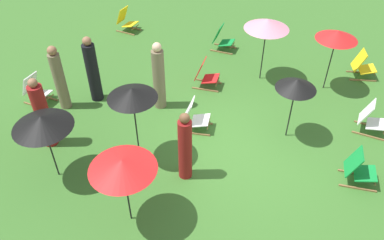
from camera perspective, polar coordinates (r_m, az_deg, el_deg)
The scene contains 20 objects.
ground_plane at distance 9.12m, azimuth 7.06°, elevation -4.17°, with size 40.00×40.00×0.00m, color #386B28.
deckchair_1 at distance 10.23m, azimuth 25.02°, elevation 0.13°, with size 0.53×0.79×0.83m.
deckchair_3 at distance 14.03m, azimuth -9.73°, elevation 14.32°, with size 0.54×0.80×0.83m.
deckchair_4 at distance 8.80m, azimuth 23.49°, elevation -6.67°, with size 0.57×0.82×0.83m.
deckchair_5 at distance 9.34m, azimuth 0.33°, elevation 0.51°, with size 0.61×0.84×0.83m.
deckchair_6 at distance 12.68m, azimuth 4.51°, elevation 11.89°, with size 0.48×0.76×0.83m.
deckchair_7 at distance 11.03m, azimuth -22.17°, elevation 4.10°, with size 0.52×0.78×0.83m.
deckchair_9 at distance 12.28m, azimuth 23.98°, elevation 7.36°, with size 0.66×0.86×0.83m.
deckchair_11 at distance 10.84m, azimuth 1.99°, elevation 6.72°, with size 0.55×0.81×0.83m.
umbrella_0 at distance 10.70m, azimuth 11.08°, elevation 13.83°, with size 1.22×1.22×1.86m.
umbrella_1 at distance 7.80m, azimuth -8.89°, elevation 3.91°, with size 1.04×1.04×1.89m.
umbrella_2 at distance 6.70m, azimuth -10.29°, elevation -6.54°, with size 1.21×1.21×1.62m.
umbrella_3 at distance 7.98m, azimuth -21.39°, elevation -0.26°, with size 1.19×1.19×1.63m.
umbrella_4 at distance 8.75m, azimuth 15.25°, elevation 5.16°, with size 0.91×0.91×1.64m.
umbrella_5 at distance 10.77m, azimuth 20.76°, elevation 11.72°, with size 1.09×1.09×1.78m.
person_0 at distance 9.26m, azimuth -21.27°, elevation 0.73°, with size 0.37×0.37×1.82m.
person_1 at distance 7.89m, azimuth -1.04°, elevation -4.16°, with size 0.39×0.39×1.71m.
person_2 at distance 9.81m, azimuth -4.95°, elevation 6.31°, with size 0.42×0.42×1.87m.
person_3 at distance 10.33m, azimuth -19.09°, elevation 5.77°, with size 0.39×0.39×1.80m.
person_4 at distance 10.38m, azimuth -14.54°, elevation 7.06°, with size 0.36×0.36×1.86m.
Camera 1 is at (-6.46, -1.32, 6.30)m, focal length 35.93 mm.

